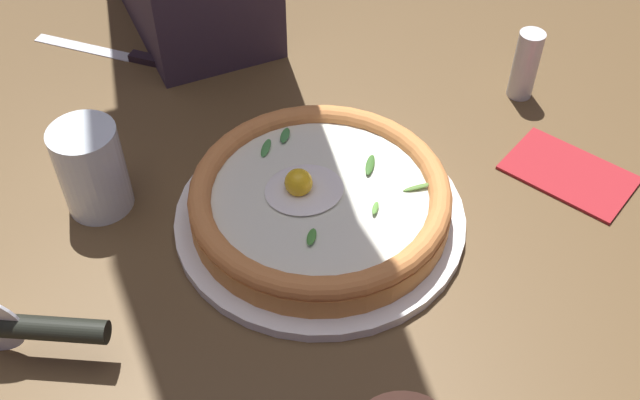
# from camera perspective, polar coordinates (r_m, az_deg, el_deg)

# --- Properties ---
(ground_plane) EXTENTS (2.40, 2.40, 0.03)m
(ground_plane) POSITION_cam_1_polar(r_m,az_deg,el_deg) (0.83, -3.43, -1.52)
(ground_plane) COLOR brown
(ground_plane) RESTS_ON ground
(pizza_plate) EXTENTS (0.31, 0.31, 0.01)m
(pizza_plate) POSITION_cam_1_polar(r_m,az_deg,el_deg) (0.80, 0.00, -1.29)
(pizza_plate) COLOR white
(pizza_plate) RESTS_ON ground
(pizza) EXTENTS (0.28, 0.28, 0.06)m
(pizza) POSITION_cam_1_polar(r_m,az_deg,el_deg) (0.78, -0.02, 0.13)
(pizza) COLOR #CD843F
(pizza) RESTS_ON pizza_plate
(pizza_cutter) EXTENTS (0.15, 0.07, 0.08)m
(pizza_cutter) POSITION_cam_1_polar(r_m,az_deg,el_deg) (0.72, -21.34, -9.09)
(pizza_cutter) COLOR silver
(pizza_cutter) RESTS_ON ground
(table_knife) EXTENTS (0.20, 0.16, 0.01)m
(table_knife) POSITION_cam_1_polar(r_m,az_deg,el_deg) (1.06, -14.10, 10.62)
(table_knife) COLOR silver
(table_knife) RESTS_ON ground
(drinking_glass) EXTENTS (0.07, 0.07, 0.10)m
(drinking_glass) POSITION_cam_1_polar(r_m,az_deg,el_deg) (0.83, -17.02, 1.89)
(drinking_glass) COLOR silver
(drinking_glass) RESTS_ON ground
(folded_napkin) EXTENTS (0.15, 0.17, 0.01)m
(folded_napkin) POSITION_cam_1_polar(r_m,az_deg,el_deg) (0.90, 18.60, 2.05)
(folded_napkin) COLOR maroon
(folded_napkin) RESTS_ON ground
(pepper_shaker) EXTENTS (0.03, 0.03, 0.09)m
(pepper_shaker) POSITION_cam_1_polar(r_m,az_deg,el_deg) (0.97, 15.51, 9.98)
(pepper_shaker) COLOR silver
(pepper_shaker) RESTS_ON ground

